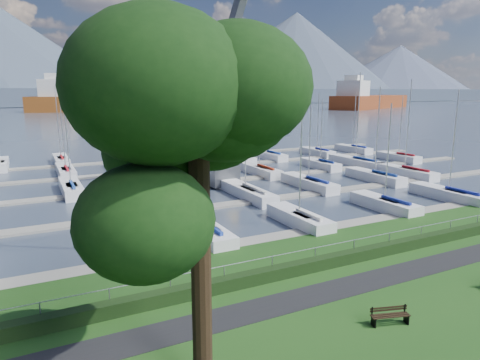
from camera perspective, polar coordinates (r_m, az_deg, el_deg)
path at (r=25.16m, az=15.99°, el=-13.02°), size 160.00×2.00×0.04m
water at (r=280.18m, az=-23.76°, el=8.62°), size 800.00×540.00×0.20m
hedge at (r=26.81m, az=12.22°, el=-10.45°), size 80.00×0.70×0.70m
fence at (r=26.79m, az=11.76°, el=-8.49°), size 80.00×0.04×0.04m
foothill at (r=349.91m, az=-24.54°, el=10.05°), size 900.00×80.00×12.00m
mountains at (r=426.33m, az=-24.48°, el=15.68°), size 1190.00×360.00×115.00m
docks at (r=49.37m, az=-7.33°, el=-0.69°), size 90.00×41.60×0.25m
bench_left at (r=21.38m, az=19.34°, el=-16.69°), size 1.84×0.93×0.85m
tree at (r=13.17m, az=-6.14°, el=8.07°), size 7.60×8.41×12.88m
crane at (r=49.24m, az=-2.66°, el=5.91°), size 5.81×13.23×22.35m
cargo_ship_mid at (r=235.35m, az=-16.67°, el=9.68°), size 91.48×45.93×21.50m
cargo_ship_east at (r=278.59m, az=16.78°, el=9.96°), size 79.64×49.48×21.50m
sailboat_fleet at (r=51.23m, az=-9.74°, el=6.09°), size 74.31×49.77×13.70m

